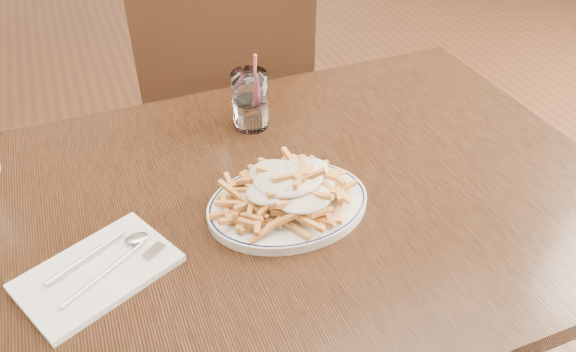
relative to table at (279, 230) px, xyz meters
name	(u,v)px	position (x,y,z in m)	size (l,w,h in m)	color
table	(279,230)	(0.00, 0.00, 0.00)	(1.20, 0.80, 0.75)	black
chair_far	(227,92)	(0.11, 0.71, -0.11)	(0.54, 0.54, 0.99)	#321D10
fries_plate	(288,204)	(0.00, -0.03, 0.09)	(0.29, 0.25, 0.02)	white
loaded_fries	(288,184)	(0.00, -0.03, 0.13)	(0.22, 0.17, 0.07)	#C2823B
napkin	(98,272)	(-0.31, -0.07, 0.08)	(0.22, 0.14, 0.01)	white
cutlery	(96,266)	(-0.31, -0.06, 0.09)	(0.18, 0.15, 0.01)	silver
water_glass	(250,103)	(0.03, 0.23, 0.13)	(0.07, 0.07, 0.16)	white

